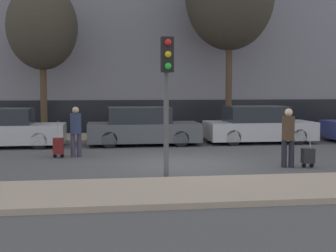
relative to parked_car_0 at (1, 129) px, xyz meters
The scene contains 13 objects.
ground_plane 7.60m from the parked_car_0, 37.65° to the right, with size 80.00×80.00×0.00m, color #4C4C4F.
sidewalk_near 10.31m from the parked_car_0, 54.41° to the right, with size 28.00×2.50×0.12m.
sidewalk_far 6.47m from the parked_car_0, 21.65° to the left, with size 28.00×3.00×0.12m.
building_facade 10.08m from the parked_car_0, 45.57° to the left, with size 28.00×3.13×11.99m.
parked_car_0 is the anchor object (origin of this frame).
parked_car_1 5.20m from the parked_car_0, ahead, with size 4.25×1.79×1.45m.
parked_car_2 9.83m from the parked_car_0, ahead, with size 4.22×1.88×1.46m.
pedestrian_left 4.01m from the parked_car_0, 44.55° to the right, with size 0.35×0.34×1.59m.
trolley_left 3.73m from the parked_car_0, 51.59° to the right, with size 0.34×0.29×1.16m.
pedestrian_right 10.37m from the parked_car_0, 32.68° to the right, with size 0.35×0.34×1.62m.
trolley_right 10.89m from the parked_car_0, 31.62° to the right, with size 0.34×0.29×1.07m.
traffic_light 8.86m from the parked_car_0, 53.49° to the right, with size 0.28×0.47×3.34m.
bare_tree_near_crossing 4.95m from the parked_car_0, 64.35° to the left, with size 2.94×2.94×6.41m.
Camera 1 is at (-2.31, -13.13, 2.19)m, focal length 50.00 mm.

